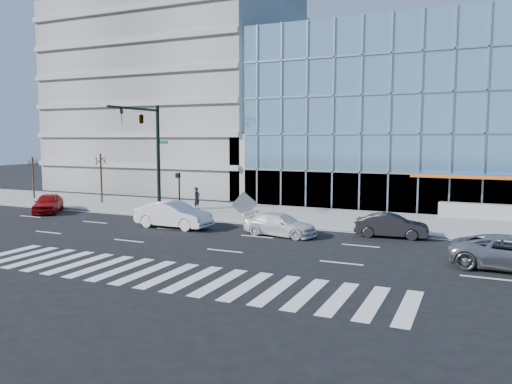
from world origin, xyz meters
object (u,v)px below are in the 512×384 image
at_px(red_sedan, 48,203).
at_px(pedestrian, 197,198).
at_px(tilted_panel, 244,204).
at_px(dark_sedan, 391,226).
at_px(white_sedan, 174,215).
at_px(street_tree_near, 101,160).
at_px(white_suv, 280,225).
at_px(ped_signal_post, 179,186).
at_px(traffic_signal, 146,131).
at_px(street_tree_far, 33,162).

relative_size(red_sedan, pedestrian, 2.47).
bearing_deg(tilted_panel, dark_sedan, -40.44).
height_order(white_sedan, tilted_panel, tilted_panel).
bearing_deg(street_tree_near, dark_sedan, -10.17).
bearing_deg(white_suv, dark_sedan, -64.14).
height_order(dark_sedan, red_sedan, red_sedan).
bearing_deg(ped_signal_post, dark_sedan, -7.10).
distance_m(traffic_signal, ped_signal_post, 4.75).
bearing_deg(ped_signal_post, pedestrian, 88.04).
relative_size(white_suv, pedestrian, 2.55).
height_order(white_suv, tilted_panel, tilted_panel).
xyz_separation_m(white_sedan, pedestrian, (-2.39, 6.86, 0.19)).
bearing_deg(traffic_signal, white_sedan, -39.40).
xyz_separation_m(traffic_signal, street_tree_far, (-15.00, 2.93, -2.72)).
xyz_separation_m(white_sedan, tilted_panel, (2.73, 4.73, 0.24)).
bearing_deg(red_sedan, dark_sedan, -32.63).
bearing_deg(tilted_panel, street_tree_near, 142.73).
distance_m(ped_signal_post, pedestrian, 2.66).
xyz_separation_m(street_tree_near, white_sedan, (11.97, -7.01, -2.95)).
xyz_separation_m(traffic_signal, dark_sedan, (18.09, -1.57, -5.49)).
relative_size(street_tree_far, red_sedan, 0.91).
bearing_deg(street_tree_far, tilted_panel, -5.76).
xyz_separation_m(pedestrian, tilted_panel, (5.12, -2.14, 0.05)).
relative_size(street_tree_far, pedestrian, 2.24).
bearing_deg(white_suv, red_sedan, 93.00).
relative_size(traffic_signal, dark_sedan, 1.96).
height_order(ped_signal_post, dark_sedan, ped_signal_post).
bearing_deg(white_suv, tilted_panel, 51.74).
distance_m(white_suv, tilted_panel, 6.19).
distance_m(ped_signal_post, white_suv, 10.53).
bearing_deg(dark_sedan, red_sedan, 87.52).
relative_size(dark_sedan, pedestrian, 2.35).
bearing_deg(dark_sedan, street_tree_near, 75.16).
relative_size(street_tree_near, red_sedan, 0.99).
relative_size(traffic_signal, tilted_panel, 6.15).
xyz_separation_m(traffic_signal, white_sedan, (4.97, -4.08, -5.34)).
xyz_separation_m(street_tree_far, pedestrian, (17.58, -0.15, -2.43)).
relative_size(white_suv, tilted_panel, 3.40).
xyz_separation_m(traffic_signal, tilted_panel, (7.70, 0.64, -5.10)).
xyz_separation_m(white_suv, dark_sedan, (6.00, 2.12, 0.03)).
bearing_deg(ped_signal_post, tilted_panel, 2.95).
relative_size(street_tree_near, tilted_panel, 3.25).
height_order(street_tree_near, white_sedan, street_tree_near).
relative_size(traffic_signal, street_tree_near, 1.89).
bearing_deg(dark_sedan, white_sedan, 96.18).
relative_size(white_sedan, dark_sedan, 1.23).
height_order(dark_sedan, pedestrian, pedestrian).
relative_size(ped_signal_post, white_sedan, 0.60).
bearing_deg(red_sedan, pedestrian, -6.77).
height_order(street_tree_far, pedestrian, street_tree_far).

